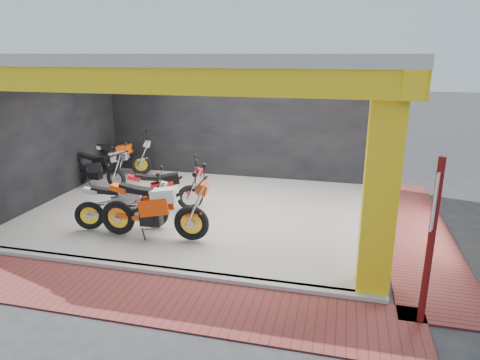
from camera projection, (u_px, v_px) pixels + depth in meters
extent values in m
plane|color=#2D2D30|center=(172.00, 248.00, 8.48)|extent=(80.00, 80.00, 0.00)
cube|color=white|center=(204.00, 211.00, 10.33)|extent=(8.00, 6.00, 0.10)
cube|color=beige|center=(200.00, 58.00, 9.32)|extent=(8.40, 6.40, 0.20)
cube|color=black|center=(236.00, 122.00, 12.73)|extent=(8.20, 0.20, 3.50)
cube|color=black|center=(48.00, 134.00, 10.79)|extent=(0.20, 6.20, 3.50)
cube|color=yellow|center=(381.00, 189.00, 6.42)|extent=(0.50, 0.50, 3.50)
cube|color=yellow|center=(138.00, 80.00, 6.61)|extent=(8.40, 0.30, 0.40)
cube|color=yellow|center=(392.00, 74.00, 8.48)|extent=(0.30, 6.40, 0.40)
cube|color=white|center=(150.00, 270.00, 7.52)|extent=(8.00, 0.20, 0.10)
cube|color=maroon|center=(129.00, 295.00, 6.80)|extent=(9.00, 1.40, 0.03)
cube|color=maroon|center=(415.00, 231.00, 9.23)|extent=(1.40, 7.00, 0.03)
cylinder|color=maroon|center=(431.00, 244.00, 5.78)|extent=(0.10, 0.10, 2.44)
cube|color=white|center=(437.00, 200.00, 5.60)|extent=(0.15, 0.32, 0.78)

